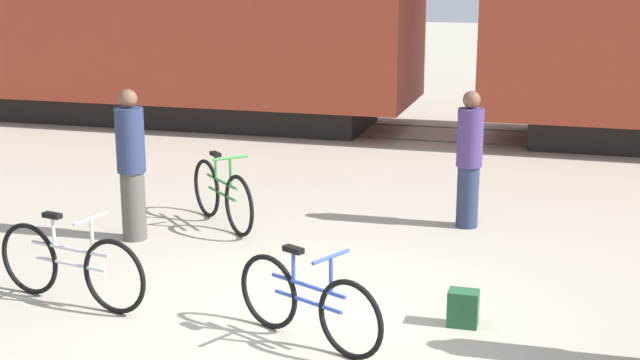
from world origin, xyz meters
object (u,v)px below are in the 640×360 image
at_px(bicycle_silver, 70,265).
at_px(person_in_navy, 131,165).
at_px(bicycle_blue, 308,303).
at_px(bicycle_green, 222,195).
at_px(person_in_purple, 469,159).
at_px(backpack, 463,308).

xyz_separation_m(bicycle_silver, person_in_navy, (-0.37, 2.04, 0.53)).
xyz_separation_m(bicycle_blue, bicycle_green, (-2.05, 3.10, 0.03)).
xyz_separation_m(bicycle_green, person_in_navy, (-0.82, -0.81, 0.52)).
distance_m(bicycle_green, person_in_purple, 3.14).
height_order(bicycle_blue, person_in_navy, person_in_navy).
bearing_deg(bicycle_silver, person_in_purple, 46.79).
bearing_deg(bicycle_silver, bicycle_blue, -5.81).
bearing_deg(bicycle_silver, person_in_navy, 100.31).
height_order(bicycle_green, person_in_navy, person_in_navy).
relative_size(bicycle_blue, backpack, 4.51).
bearing_deg(bicycle_blue, bicycle_silver, 174.19).
xyz_separation_m(bicycle_green, backpack, (3.33, -2.35, -0.23)).
height_order(person_in_navy, person_in_purple, person_in_navy).
height_order(bicycle_silver, bicycle_blue, bicycle_silver).
relative_size(bicycle_blue, bicycle_green, 1.18).
xyz_separation_m(bicycle_blue, backpack, (1.27, 0.75, -0.20)).
distance_m(bicycle_silver, bicycle_green, 2.88).
bearing_deg(bicycle_blue, person_in_purple, 76.52).
relative_size(bicycle_silver, person_in_navy, 0.99).
bearing_deg(backpack, bicycle_green, 144.78).
bearing_deg(person_in_purple, person_in_navy, 92.76).
distance_m(bicycle_silver, person_in_purple, 5.05).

